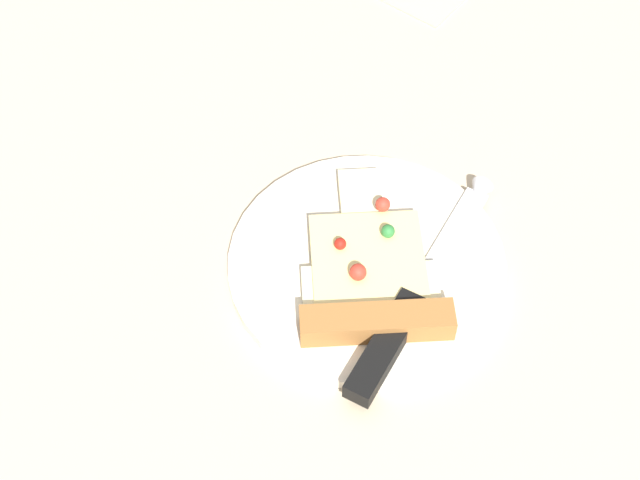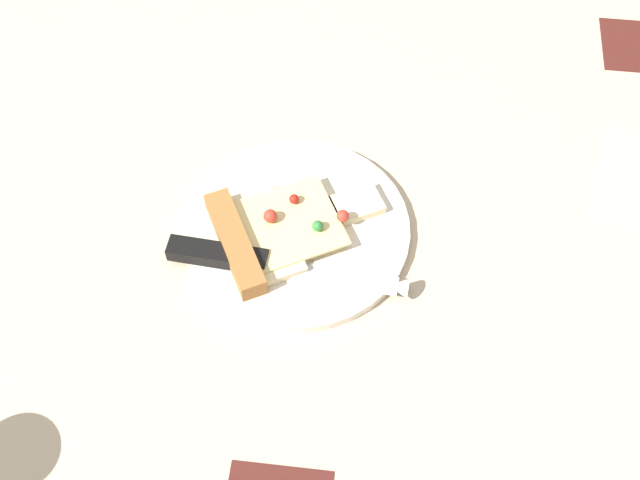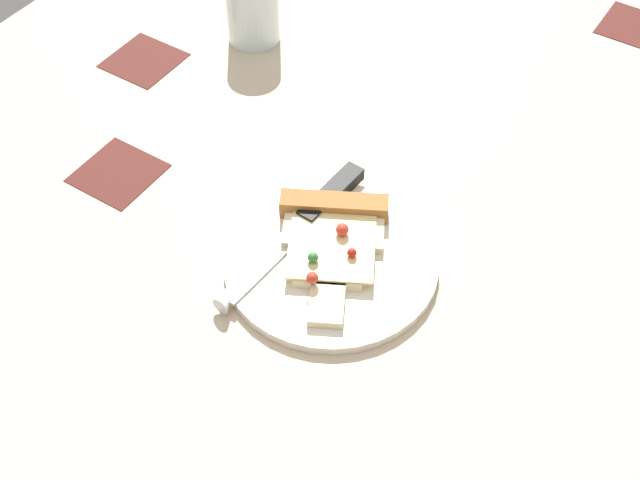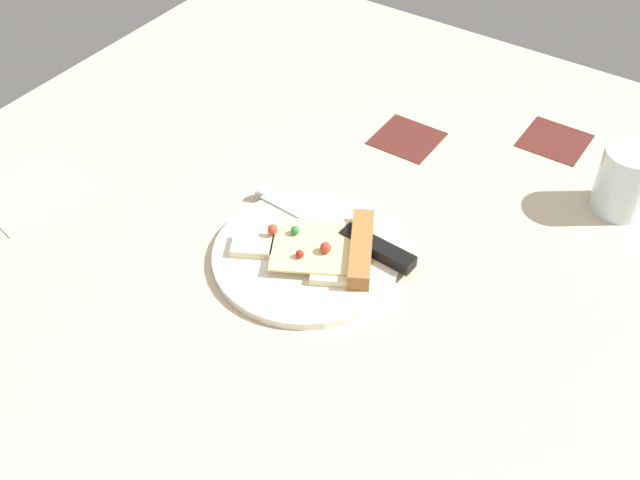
% 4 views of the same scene
% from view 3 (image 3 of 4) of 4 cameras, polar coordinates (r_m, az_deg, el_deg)
% --- Properties ---
extents(ground_plane, '(1.27, 1.27, 0.03)m').
position_cam_3_polar(ground_plane, '(0.97, 2.85, -0.15)').
color(ground_plane, '#C6B293').
rests_on(ground_plane, ground).
extents(plate, '(0.23, 0.23, 0.01)m').
position_cam_3_polar(plate, '(0.93, 0.73, -1.46)').
color(plate, silver).
rests_on(plate, ground_plane).
extents(pizza_slice, '(0.15, 0.19, 0.03)m').
position_cam_3_polar(pizza_slice, '(0.93, 0.85, 0.27)').
color(pizza_slice, beige).
rests_on(pizza_slice, plate).
extents(knife, '(0.04, 0.24, 0.02)m').
position_cam_3_polar(knife, '(0.95, -0.91, 1.32)').
color(knife, silver).
rests_on(knife, plate).
extents(drinking_glass, '(0.07, 0.07, 0.09)m').
position_cam_3_polar(drinking_glass, '(1.21, -4.45, 14.86)').
color(drinking_glass, silver).
rests_on(drinking_glass, ground_plane).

